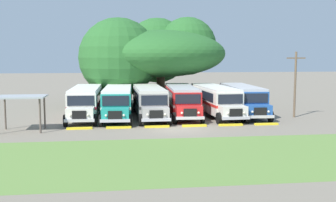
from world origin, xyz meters
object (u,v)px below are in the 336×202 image
(parked_bus_slot_2, at_px, (149,100))
(parked_bus_slot_4, at_px, (215,99))
(parked_bus_slot_1, at_px, (118,101))
(utility_pole, at_px, (295,82))
(waiting_shelter, at_px, (22,99))
(parked_bus_slot_0, at_px, (86,101))
(parked_bus_slot_3, at_px, (182,99))
(parked_bus_slot_5, at_px, (242,98))
(broad_shade_tree, at_px, (153,53))

(parked_bus_slot_2, bearing_deg, parked_bus_slot_4, 89.94)
(parked_bus_slot_1, relative_size, utility_pole, 1.77)
(waiting_shelter, bearing_deg, parked_bus_slot_2, 30.22)
(parked_bus_slot_0, distance_m, parked_bus_slot_3, 9.13)
(utility_pole, bearing_deg, parked_bus_slot_2, 171.81)
(parked_bus_slot_5, distance_m, waiting_shelter, 20.60)
(parked_bus_slot_0, height_order, waiting_shelter, parked_bus_slot_0)
(parked_bus_slot_0, bearing_deg, parked_bus_slot_3, 92.21)
(utility_pole, bearing_deg, parked_bus_slot_5, 149.69)
(parked_bus_slot_1, xyz_separation_m, parked_bus_slot_5, (12.20, 0.54, 0.00))
(parked_bus_slot_2, relative_size, broad_shade_tree, 0.65)
(parked_bus_slot_2, relative_size, parked_bus_slot_3, 1.00)
(parked_bus_slot_3, xyz_separation_m, waiting_shelter, (-13.48, -6.59, 0.87))
(parked_bus_slot_0, xyz_separation_m, parked_bus_slot_3, (9.13, 0.13, 0.00))
(parked_bus_slot_4, height_order, broad_shade_tree, broad_shade_tree)
(broad_shade_tree, bearing_deg, parked_bus_slot_2, -97.76)
(parked_bus_slot_0, distance_m, parked_bus_slot_4, 12.33)
(parked_bus_slot_4, bearing_deg, parked_bus_slot_2, -92.57)
(parked_bus_slot_3, relative_size, utility_pole, 1.77)
(parked_bus_slot_2, relative_size, utility_pole, 1.77)
(utility_pole, bearing_deg, broad_shade_tree, 135.61)
(parked_bus_slot_4, xyz_separation_m, waiting_shelter, (-16.67, -6.04, 0.87))
(parked_bus_slot_1, bearing_deg, parked_bus_slot_0, -96.19)
(parked_bus_slot_1, bearing_deg, parked_bus_slot_3, 98.41)
(parked_bus_slot_3, relative_size, broad_shade_tree, 0.65)
(parked_bus_slot_3, xyz_separation_m, parked_bus_slot_5, (6.04, -0.06, 0.00))
(utility_pole, bearing_deg, parked_bus_slot_1, 173.24)
(parked_bus_slot_2, relative_size, waiting_shelter, 3.01)
(parked_bus_slot_0, xyz_separation_m, utility_pole, (19.43, -2.42, 1.73))
(parked_bus_slot_2, distance_m, parked_bus_slot_5, 9.26)
(waiting_shelter, bearing_deg, parked_bus_slot_1, 39.30)
(parked_bus_slot_5, relative_size, broad_shade_tree, 0.65)
(utility_pole, distance_m, waiting_shelter, 24.14)
(parked_bus_slot_1, bearing_deg, parked_bus_slot_2, 92.72)
(parked_bus_slot_2, distance_m, broad_shade_tree, 11.01)
(parked_bus_slot_3, height_order, broad_shade_tree, broad_shade_tree)
(parked_bus_slot_3, xyz_separation_m, broad_shade_tree, (-1.85, 9.34, 4.51))
(parked_bus_slot_4, distance_m, broad_shade_tree, 11.98)
(parked_bus_slot_3, distance_m, waiting_shelter, 15.03)
(parked_bus_slot_2, height_order, utility_pole, utility_pole)
(parked_bus_slot_2, distance_m, parked_bus_slot_3, 3.26)
(parked_bus_slot_0, height_order, parked_bus_slot_4, same)
(parked_bus_slot_2, relative_size, parked_bus_slot_4, 0.99)
(utility_pole, bearing_deg, parked_bus_slot_0, 172.89)
(parked_bus_slot_0, height_order, parked_bus_slot_5, same)
(parked_bus_slot_4, height_order, utility_pole, utility_pole)
(parked_bus_slot_5, bearing_deg, parked_bus_slot_1, -84.83)
(parked_bus_slot_4, bearing_deg, broad_shade_tree, -156.12)
(parked_bus_slot_1, relative_size, parked_bus_slot_4, 1.00)
(parked_bus_slot_3, height_order, parked_bus_slot_5, same)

